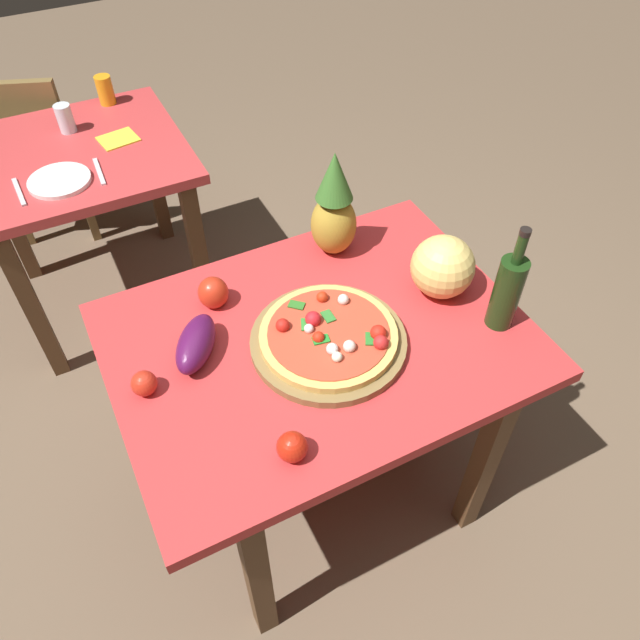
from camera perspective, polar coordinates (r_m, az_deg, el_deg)
The scene contains 19 objects.
ground_plane at distance 2.33m, azimuth -0.07°, elevation -14.12°, with size 10.00×10.00×0.00m, color brown.
display_table at distance 1.78m, azimuth -0.10°, elevation -3.72°, with size 1.13×0.85×0.76m.
background_table at distance 2.67m, azimuth -21.12°, elevation 11.91°, with size 0.82×0.76×0.76m.
dining_chair at distance 3.27m, azimuth -24.70°, elevation 14.29°, with size 0.51×0.51×0.85m.
pizza_board at distance 1.67m, azimuth 0.78°, elevation -2.00°, with size 0.42×0.42×0.03m, color olive.
pizza at distance 1.65m, azimuth 0.89°, elevation -1.36°, with size 0.37×0.37×0.06m.
wine_bottle at distance 1.72m, azimuth 16.92°, elevation 2.60°, with size 0.08×0.08×0.33m.
pineapple_left at distance 1.87m, azimuth 1.29°, elevation 10.19°, with size 0.14×0.14×0.35m.
melon at distance 1.80m, azimuth 11.27°, elevation 4.85°, with size 0.18×0.18×0.18m, color #EDCB6C.
bell_pepper at distance 1.78m, azimuth -9.84°, elevation 2.51°, with size 0.09×0.09×0.10m, color red.
eggplant at distance 1.66m, azimuth -11.40°, elevation -2.14°, with size 0.20×0.09×0.09m, color #4F1445.
tomato_near_board at distance 1.62m, azimuth -15.95°, elevation -5.66°, with size 0.07×0.07×0.07m, color red.
tomato_beside_pepper at distance 1.45m, azimuth -2.59°, elevation -11.64°, with size 0.07×0.07×0.07m, color red.
drinking_glass_juice at distance 2.87m, azimuth -19.24°, elevation 19.43°, with size 0.07×0.07×0.12m, color orange.
drinking_glass_water at distance 2.72m, azimuth -22.49°, elevation 16.84°, with size 0.06×0.06×0.11m, color silver.
dinner_plate at distance 2.43m, azimuth -22.94°, elevation 11.78°, with size 0.22×0.22×0.02m, color white.
fork_utensil at distance 2.44m, azimuth -26.07°, elevation 10.58°, with size 0.02×0.18×0.01m, color silver.
knife_utensil at distance 2.44m, azimuth -19.74°, elevation 12.79°, with size 0.02×0.18×0.01m, color silver.
napkin_folded at distance 2.62m, azimuth -18.16°, elevation 15.61°, with size 0.14×0.12×0.01m, color yellow.
Camera 1 is at (-0.51, -1.01, 2.03)m, focal length 34.62 mm.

